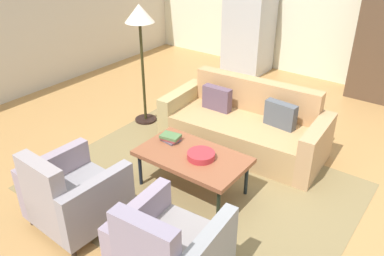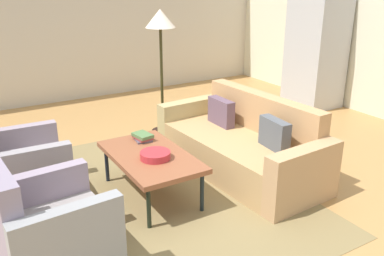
# 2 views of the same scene
# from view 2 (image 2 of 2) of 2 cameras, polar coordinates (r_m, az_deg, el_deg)

# --- Properties ---
(ground_plane) EXTENTS (10.12, 10.12, 0.00)m
(ground_plane) POSITION_cam_2_polar(r_m,az_deg,el_deg) (4.43, 2.09, -9.01)
(ground_plane) COLOR #B3834A
(wall_left) EXTENTS (0.12, 7.45, 2.80)m
(wall_left) POSITION_cam_2_polar(r_m,az_deg,el_deg) (7.78, -15.46, 13.97)
(wall_left) COLOR beige
(wall_left) RESTS_ON ground
(area_rug) EXTENTS (3.40, 2.60, 0.01)m
(area_rug) POSITION_cam_2_polar(r_m,az_deg,el_deg) (4.46, -4.87, -8.78)
(area_rug) COLOR olive
(area_rug) RESTS_ON ground
(couch) EXTENTS (2.15, 1.03, 0.86)m
(couch) POSITION_cam_2_polar(r_m,az_deg,el_deg) (4.89, 7.02, -2.46)
(couch) COLOR tan
(couch) RESTS_ON ground
(coffee_table) EXTENTS (1.20, 0.70, 0.46)m
(coffee_table) POSITION_cam_2_polar(r_m,az_deg,el_deg) (4.26, -5.64, -4.04)
(coffee_table) COLOR #212823
(coffee_table) RESTS_ON ground
(armchair_left) EXTENTS (0.83, 0.83, 0.88)m
(armchair_left) POSITION_cam_2_polar(r_m,az_deg,el_deg) (4.53, -22.49, -5.07)
(armchair_left) COLOR #39241C
(armchair_left) RESTS_ON ground
(armchair_right) EXTENTS (0.86, 0.86, 0.88)m
(armchair_right) POSITION_cam_2_polar(r_m,az_deg,el_deg) (3.47, -19.05, -12.67)
(armchair_right) COLOR #302D1A
(armchair_right) RESTS_ON ground
(fruit_bowl) EXTENTS (0.30, 0.30, 0.07)m
(fruit_bowl) POSITION_cam_2_polar(r_m,az_deg,el_deg) (4.13, -4.98, -3.68)
(fruit_bowl) COLOR #B72C34
(fruit_bowl) RESTS_ON coffee_table
(book_stack) EXTENTS (0.24, 0.19, 0.08)m
(book_stack) POSITION_cam_2_polar(r_m,az_deg,el_deg) (4.58, -6.68, -1.21)
(book_stack) COLOR #5B525E
(book_stack) RESTS_ON coffee_table
(refrigerator) EXTENTS (0.80, 0.73, 1.85)m
(refrigerator) POSITION_cam_2_polar(r_m,az_deg,el_deg) (7.44, 16.41, 9.91)
(refrigerator) COLOR #B7BABF
(refrigerator) RESTS_ON ground
(floor_lamp) EXTENTS (0.40, 0.40, 1.72)m
(floor_lamp) POSITION_cam_2_polar(r_m,az_deg,el_deg) (5.75, -4.29, 13.05)
(floor_lamp) COLOR black
(floor_lamp) RESTS_ON ground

